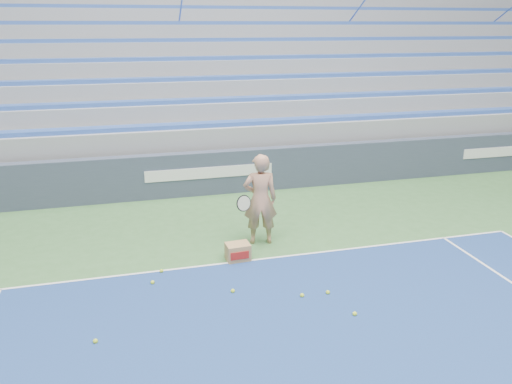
# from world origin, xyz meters

# --- Properties ---
(sponsor_barrier) EXTENTS (30.00, 0.32, 1.10)m
(sponsor_barrier) POSITION_xyz_m (0.00, 15.88, 0.55)
(sponsor_barrier) COLOR #364053
(sponsor_barrier) RESTS_ON ground
(bleachers) EXTENTS (31.00, 9.15, 7.30)m
(bleachers) POSITION_xyz_m (0.00, 21.60, 2.36)
(bleachers) COLOR gray
(bleachers) RESTS_ON ground
(tennis_player) EXTENTS (0.96, 0.88, 1.80)m
(tennis_player) POSITION_xyz_m (0.47, 12.64, 0.90)
(tennis_player) COLOR tan
(tennis_player) RESTS_ON ground
(ball_box) EXTENTS (0.45, 0.36, 0.32)m
(ball_box) POSITION_xyz_m (-0.12, 11.99, 0.16)
(ball_box) COLOR #A78250
(ball_box) RESTS_ON ground
(tennis_ball_0) EXTENTS (0.07, 0.07, 0.07)m
(tennis_ball_0) POSITION_xyz_m (-2.55, 10.00, 0.03)
(tennis_ball_0) COLOR #CFEB30
(tennis_ball_0) RESTS_ON ground
(tennis_ball_1) EXTENTS (0.07, 0.07, 0.07)m
(tennis_ball_1) POSITION_xyz_m (0.57, 10.44, 0.03)
(tennis_ball_1) COLOR #CFEB30
(tennis_ball_1) RESTS_ON ground
(tennis_ball_2) EXTENTS (0.07, 0.07, 0.07)m
(tennis_ball_2) POSITION_xyz_m (1.00, 10.42, 0.03)
(tennis_ball_2) COLOR #CFEB30
(tennis_ball_2) RESTS_ON ground
(tennis_ball_3) EXTENTS (0.07, 0.07, 0.07)m
(tennis_ball_3) POSITION_xyz_m (1.15, 9.74, 0.03)
(tennis_ball_3) COLOR #CFEB30
(tennis_ball_3) RESTS_ON ground
(tennis_ball_4) EXTENTS (0.07, 0.07, 0.07)m
(tennis_ball_4) POSITION_xyz_m (-1.52, 11.83, 0.03)
(tennis_ball_4) COLOR #CFEB30
(tennis_ball_4) RESTS_ON ground
(tennis_ball_5) EXTENTS (0.07, 0.07, 0.07)m
(tennis_ball_5) POSITION_xyz_m (-0.46, 10.85, 0.03)
(tennis_ball_5) COLOR #CFEB30
(tennis_ball_5) RESTS_ON ground
(tennis_ball_6) EXTENTS (0.07, 0.07, 0.07)m
(tennis_ball_6) POSITION_xyz_m (-1.70, 11.46, 0.03)
(tennis_ball_6) COLOR #CFEB30
(tennis_ball_6) RESTS_ON ground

